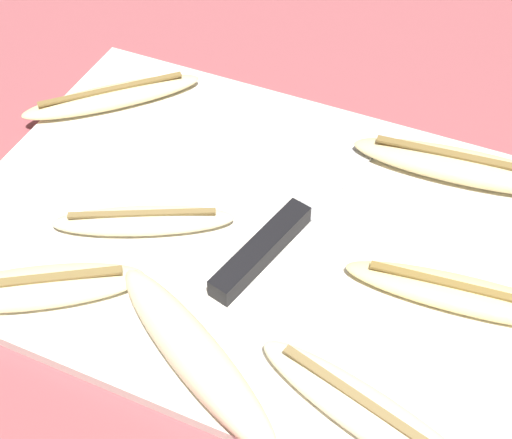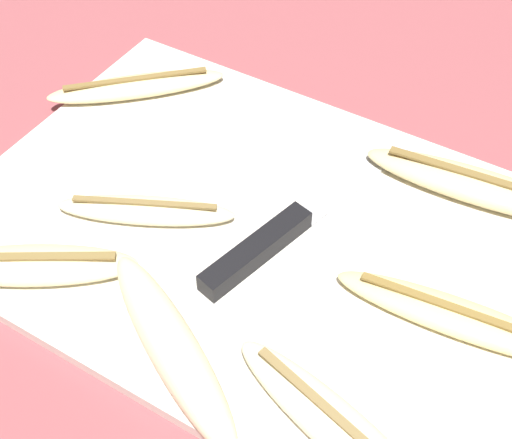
% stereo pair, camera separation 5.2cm
% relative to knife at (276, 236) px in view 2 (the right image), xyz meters
% --- Properties ---
extents(ground_plane, '(4.00, 4.00, 0.00)m').
position_rel_knife_xyz_m(ground_plane, '(-0.02, 0.01, -0.02)').
color(ground_plane, '#93474C').
extents(cutting_board, '(0.51, 0.36, 0.01)m').
position_rel_knife_xyz_m(cutting_board, '(-0.02, 0.01, -0.01)').
color(cutting_board, silver).
rests_on(cutting_board, ground_plane).
extents(knife, '(0.08, 0.25, 0.02)m').
position_rel_knife_xyz_m(knife, '(0.00, 0.00, 0.00)').
color(knife, black).
rests_on(knife, cutting_board).
extents(banana_cream_curved, '(0.16, 0.10, 0.02)m').
position_rel_knife_xyz_m(banana_cream_curved, '(-0.11, -0.03, 0.00)').
color(banana_cream_curved, beige).
rests_on(banana_cream_curved, cutting_board).
extents(banana_soft_right, '(0.17, 0.13, 0.02)m').
position_rel_knife_xyz_m(banana_soft_right, '(-0.15, -0.13, 0.00)').
color(banana_soft_right, beige).
rests_on(banana_soft_right, cutting_board).
extents(banana_mellow_near, '(0.21, 0.06, 0.02)m').
position_rel_knife_xyz_m(banana_mellow_near, '(0.13, 0.14, 0.00)').
color(banana_mellow_near, beige).
rests_on(banana_mellow_near, cutting_board).
extents(banana_golden_short, '(0.20, 0.06, 0.02)m').
position_rel_knife_xyz_m(banana_golden_short, '(0.16, -0.00, 0.00)').
color(banana_golden_short, '#EDD689').
rests_on(banana_golden_short, cutting_board).
extents(banana_ripe_center, '(0.16, 0.15, 0.02)m').
position_rel_knife_xyz_m(banana_ripe_center, '(-0.23, 0.10, 0.00)').
color(banana_ripe_center, beige).
rests_on(banana_ripe_center, cutting_board).
extents(banana_pale_long, '(0.18, 0.13, 0.03)m').
position_rel_knife_xyz_m(banana_pale_long, '(-0.01, -0.14, 0.01)').
color(banana_pale_long, beige).
rests_on(banana_pale_long, cutting_board).
extents(banana_bright_far, '(0.19, 0.09, 0.02)m').
position_rel_knife_xyz_m(banana_bright_far, '(0.12, -0.13, 0.00)').
color(banana_bright_far, beige).
rests_on(banana_bright_far, cutting_board).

